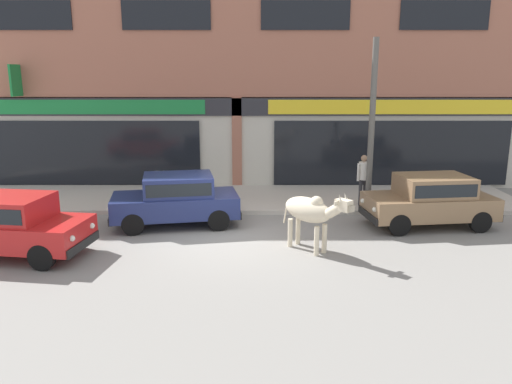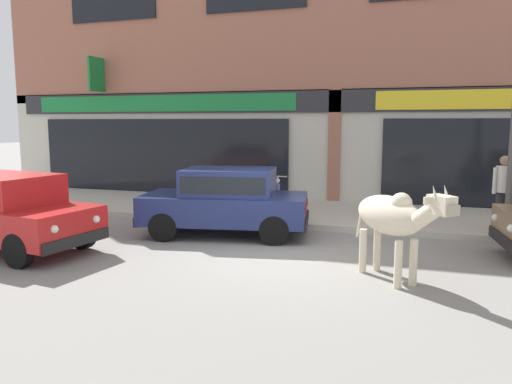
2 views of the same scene
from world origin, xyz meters
TOP-DOWN VIEW (x-y plane):
  - ground_plane at (0.00, 0.00)m, footprint 90.00×90.00m
  - sidewalk at (0.00, 4.06)m, footprint 19.00×3.72m
  - shop_building at (-0.00, 6.18)m, footprint 23.00×1.40m
  - cow at (2.02, -0.98)m, footprint 1.61×1.73m
  - car_0 at (-1.54, 1.14)m, footprint 3.79×2.19m
  - car_1 at (-5.07, -1.35)m, footprint 3.76×2.07m
  - motorcycle_0 at (-2.50, 3.52)m, footprint 0.52×1.81m
  - motorcycle_1 at (-1.18, 3.52)m, footprint 0.52×1.81m
  - pedestrian at (4.11, 2.95)m, footprint 0.45×0.32m

SIDE VIEW (x-z plane):
  - ground_plane at x=0.00m, z-range 0.00..0.00m
  - sidewalk at x=0.00m, z-range 0.00..0.14m
  - motorcycle_0 at x=-2.50m, z-range 0.08..0.96m
  - motorcycle_1 at x=-1.18m, z-range 0.08..0.96m
  - car_0 at x=-1.54m, z-range 0.08..1.54m
  - car_1 at x=-5.07m, z-range 0.08..1.54m
  - cow at x=2.02m, z-range 0.20..1.81m
  - pedestrian at x=4.11m, z-range 0.32..1.92m
  - shop_building at x=0.00m, z-range -0.19..10.20m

